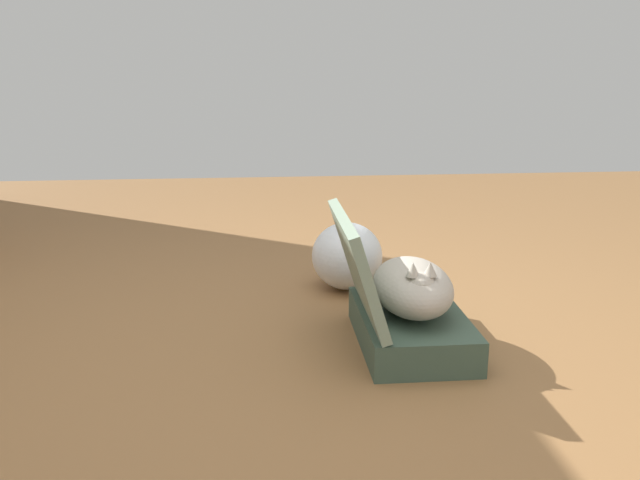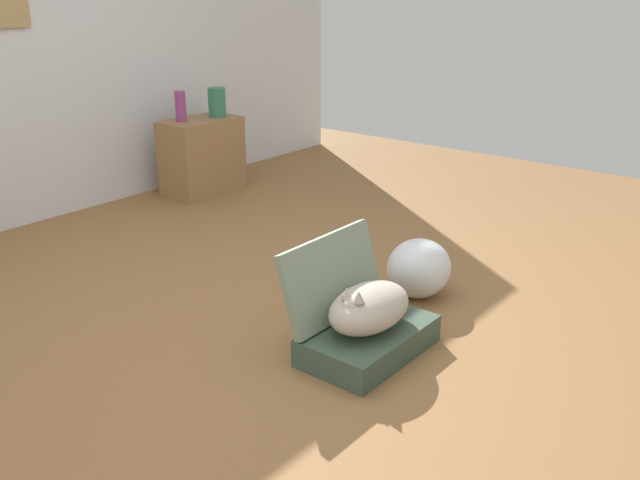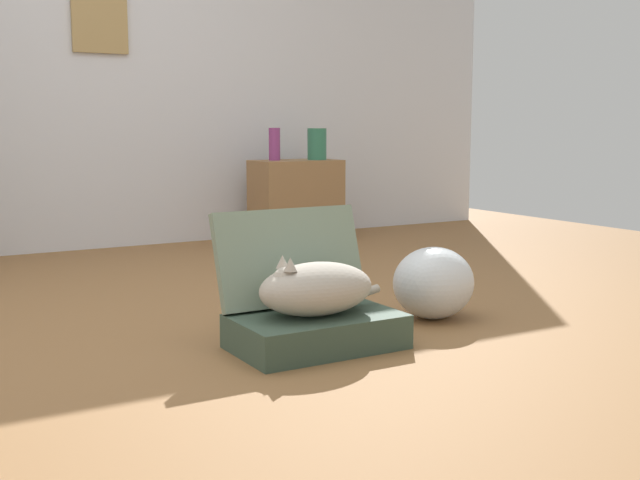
# 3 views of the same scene
# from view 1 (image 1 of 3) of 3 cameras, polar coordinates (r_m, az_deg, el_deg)

# --- Properties ---
(ground_plane) EXTENTS (7.68, 7.68, 0.00)m
(ground_plane) POSITION_cam_1_polar(r_m,az_deg,el_deg) (2.32, -5.42, -10.46)
(ground_plane) COLOR olive
(ground_plane) RESTS_ON ground
(suitcase_base) EXTENTS (0.60, 0.37, 0.12)m
(suitcase_base) POSITION_cam_1_polar(r_m,az_deg,el_deg) (2.46, 7.76, -7.48)
(suitcase_base) COLOR #384C3D
(suitcase_base) RESTS_ON ground
(suitcase_lid) EXTENTS (0.60, 0.15, 0.36)m
(suitcase_lid) POSITION_cam_1_polar(r_m,az_deg,el_deg) (2.34, 3.19, -2.17)
(suitcase_lid) COLOR gray
(suitcase_lid) RESTS_ON suitcase_base
(cat) EXTENTS (0.52, 0.28, 0.22)m
(cat) POSITION_cam_1_polar(r_m,az_deg,el_deg) (2.40, 7.91, -3.99)
(cat) COLOR #B2A899
(cat) RESTS_ON suitcase_base
(plastic_bag_white) EXTENTS (0.35, 0.32, 0.30)m
(plastic_bag_white) POSITION_cam_1_polar(r_m,az_deg,el_deg) (3.01, 2.33, -1.37)
(plastic_bag_white) COLOR silver
(plastic_bag_white) RESTS_ON ground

